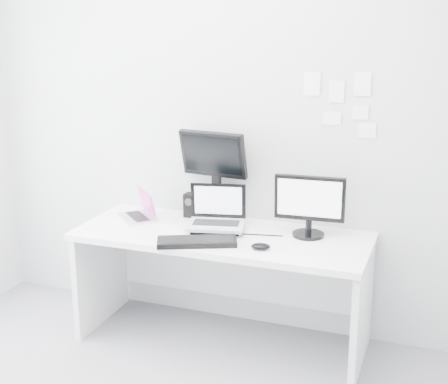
# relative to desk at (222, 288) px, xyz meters

# --- Properties ---
(back_wall) EXTENTS (3.60, 0.00, 3.60)m
(back_wall) POSITION_rel_desk_xyz_m (0.00, 0.35, 0.99)
(back_wall) COLOR #BABDBF
(back_wall) RESTS_ON ground
(desk) EXTENTS (1.80, 0.70, 0.73)m
(desk) POSITION_rel_desk_xyz_m (0.00, 0.00, 0.00)
(desk) COLOR white
(desk) RESTS_ON ground
(macbook) EXTENTS (0.34, 0.34, 0.21)m
(macbook) POSITION_rel_desk_xyz_m (-0.63, 0.07, 0.47)
(macbook) COLOR silver
(macbook) RESTS_ON desk
(speaker) EXTENTS (0.10, 0.10, 0.16)m
(speaker) POSITION_rel_desk_xyz_m (-0.31, 0.25, 0.44)
(speaker) COLOR black
(speaker) RESTS_ON desk
(dell_laptop) EXTENTS (0.40, 0.34, 0.29)m
(dell_laptop) POSITION_rel_desk_xyz_m (-0.05, 0.03, 0.51)
(dell_laptop) COLOR silver
(dell_laptop) RESTS_ON desk
(rear_monitor) EXTENTS (0.46, 0.21, 0.60)m
(rear_monitor) POSITION_rel_desk_xyz_m (-0.15, 0.26, 0.67)
(rear_monitor) COLOR black
(rear_monitor) RESTS_ON desk
(samsung_monitor) EXTENTS (0.43, 0.22, 0.39)m
(samsung_monitor) POSITION_rel_desk_xyz_m (0.51, 0.13, 0.56)
(samsung_monitor) COLOR black
(samsung_monitor) RESTS_ON desk
(keyboard) EXTENTS (0.49, 0.33, 0.03)m
(keyboard) POSITION_rel_desk_xyz_m (-0.07, -0.23, 0.38)
(keyboard) COLOR black
(keyboard) RESTS_ON desk
(mouse) EXTENTS (0.13, 0.10, 0.04)m
(mouse) POSITION_rel_desk_xyz_m (0.30, -0.19, 0.38)
(mouse) COLOR black
(mouse) RESTS_ON desk
(wall_note_0) EXTENTS (0.10, 0.00, 0.14)m
(wall_note_0) POSITION_rel_desk_xyz_m (0.45, 0.34, 1.26)
(wall_note_0) COLOR white
(wall_note_0) RESTS_ON back_wall
(wall_note_1) EXTENTS (0.09, 0.00, 0.13)m
(wall_note_1) POSITION_rel_desk_xyz_m (0.60, 0.34, 1.22)
(wall_note_1) COLOR white
(wall_note_1) RESTS_ON back_wall
(wall_note_2) EXTENTS (0.10, 0.00, 0.14)m
(wall_note_2) POSITION_rel_desk_xyz_m (0.75, 0.34, 1.26)
(wall_note_2) COLOR white
(wall_note_2) RESTS_ON back_wall
(wall_note_3) EXTENTS (0.11, 0.00, 0.08)m
(wall_note_3) POSITION_rel_desk_xyz_m (0.58, 0.34, 1.05)
(wall_note_3) COLOR white
(wall_note_3) RESTS_ON back_wall
(wall_note_4) EXTENTS (0.11, 0.00, 0.09)m
(wall_note_4) POSITION_rel_desk_xyz_m (0.79, 0.34, 0.99)
(wall_note_4) COLOR white
(wall_note_4) RESTS_ON back_wall
(wall_note_5) EXTENTS (0.09, 0.00, 0.08)m
(wall_note_5) POSITION_rel_desk_xyz_m (0.75, 0.34, 1.10)
(wall_note_5) COLOR white
(wall_note_5) RESTS_ON back_wall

